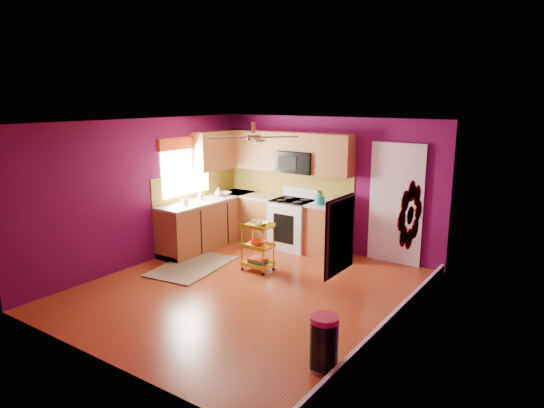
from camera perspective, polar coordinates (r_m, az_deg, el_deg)
The scene contains 18 objects.
ground at distance 7.44m, azimuth -3.00°, elevation -10.04°, with size 5.00×5.00×0.00m, color maroon.
room_envelope at distance 6.96m, azimuth -2.97°, elevation 2.42°, with size 4.54×5.04×2.52m.
lower_cabinets at distance 9.44m, azimuth -2.77°, elevation -2.34°, with size 2.81×2.31×0.94m.
electric_range at distance 9.27m, azimuth 2.48°, elevation -2.30°, with size 0.76×0.66×1.13m.
upper_cabinetry at distance 9.41m, azimuth -1.03°, elevation 6.09°, with size 2.80×2.30×1.26m.
left_window at distance 9.20m, azimuth -10.12°, elevation 5.35°, with size 0.08×1.35×1.08m.
panel_door at distance 8.59m, azimuth 14.37°, elevation -0.16°, with size 0.95×0.11×2.15m.
right_wall_art at distance 5.64m, azimuth 12.89°, elevation -2.24°, with size 0.04×2.74×1.04m.
ceiling_fan at distance 7.05m, azimuth -2.21°, elevation 7.95°, with size 1.01×1.01×0.26m.
shag_rug at distance 8.47m, azimuth -9.34°, elevation -7.24°, with size 0.94×1.54×0.02m, color #301E10.
rolling_cart at distance 8.07m, azimuth -1.66°, elevation -4.80°, with size 0.49×0.36×0.88m.
trash_can at distance 5.38m, azimuth 6.14°, elevation -15.88°, with size 0.37×0.38×0.59m.
teal_kettle at distance 8.82m, azimuth 5.63°, elevation 0.49°, with size 0.18×0.18×0.21m.
toaster at distance 8.81m, azimuth 8.09°, elevation 0.45°, with size 0.22×0.15×0.18m, color beige.
soap_bottle_a at distance 9.28m, azimuth -8.45°, elevation 1.06°, with size 0.08×0.08×0.18m, color #EA3F72.
soap_bottle_b at distance 9.52m, azimuth -6.33°, elevation 1.40°, with size 0.14×0.14×0.18m, color white.
counter_dish at distance 9.68m, azimuth -5.56°, elevation 1.24°, with size 0.25×0.25×0.06m, color white.
counter_cup at distance 8.88m, azimuth -10.18°, elevation 0.23°, with size 0.14×0.14×0.11m, color white.
Camera 1 is at (4.22, -5.42, 2.84)m, focal length 32.00 mm.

